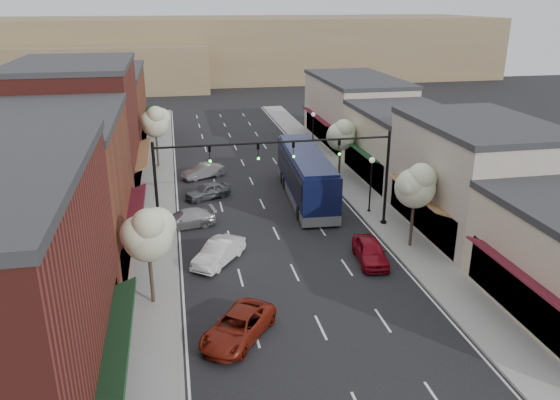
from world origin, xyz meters
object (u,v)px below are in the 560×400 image
lamp_post_near (371,176)px  parked_car_e (203,171)px  signal_mast_right (355,166)px  tree_right_near (416,184)px  coach_bus (306,175)px  parked_car_a (238,327)px  parked_car_b (219,252)px  parked_car_c (186,219)px  parked_car_d (208,191)px  red_hatchback (370,251)px  signal_mast_left (192,176)px  tree_left_far (155,121)px  tree_left_near (148,233)px  lamp_post_far (313,126)px  tree_right_far (341,134)px

lamp_post_near → parked_car_e: bearing=136.7°
signal_mast_right → tree_right_near: size_ratio=1.38×
coach_bus → parked_car_a: 20.25m
parked_car_b → parked_car_c: bearing=142.7°
signal_mast_right → parked_car_b: size_ratio=1.90×
parked_car_d → coach_bus: bearing=54.0°
red_hatchback → parked_car_e: 21.34m
tree_right_near → coach_bus: size_ratio=0.45×
tree_right_near → parked_car_b: tree_right_near is taller
signal_mast_left → coach_bus: signal_mast_left is taller
lamp_post_near → parked_car_a: bearing=-129.4°
tree_left_far → parked_car_a: tree_left_far is taller
coach_bus → parked_car_c: size_ratio=3.00×
signal_mast_right → coach_bus: (-1.91, 6.48, -2.56)m
tree_left_near → tree_left_far: (-0.00, 26.00, 0.38)m
lamp_post_near → parked_car_b: lamp_post_near is taller
parked_car_a → parked_car_d: 20.27m
parked_car_d → lamp_post_far: bearing=110.7°
lamp_post_far → parked_car_b: 26.81m
signal_mast_left → signal_mast_right: bearing=0.0°
lamp_post_near → signal_mast_left: bearing=-169.4°
coach_bus → parked_car_b: coach_bus is taller
tree_left_near → signal_mast_left: bearing=71.9°
lamp_post_near → parked_car_a: (-12.00, -14.61, -2.34)m
signal_mast_left → tree_right_far: 18.39m
tree_left_far → parked_car_e: 7.02m
parked_car_e → tree_right_near: bearing=10.0°
tree_right_far → parked_car_b: tree_right_far is taller
parked_car_d → tree_left_near: bearing=-38.0°
tree_right_near → parked_car_d: size_ratio=1.56×
coach_bus → parked_car_b: size_ratio=3.03×
parked_car_b → lamp_post_near: bearing=63.5°
signal_mast_left → parked_car_d: signal_mast_left is taller
signal_mast_right → parked_car_c: signal_mast_right is taller
red_hatchback → parked_car_b: 9.48m
red_hatchback → signal_mast_left: bearing=158.6°
parked_car_a → parked_car_b: parked_car_b is taller
signal_mast_right → signal_mast_left: bearing=180.0°
tree_right_far → parked_car_c: 17.72m
tree_left_near → tree_right_near: bearing=13.5°
tree_right_far → lamp_post_near: bearing=-93.3°
signal_mast_right → lamp_post_far: signal_mast_right is taller
tree_left_near → parked_car_d: (4.05, 16.22, -3.57)m
tree_left_near → parked_car_a: size_ratio=1.19×
parked_car_c → tree_right_far: bearing=113.2°
tree_right_far → parked_car_a: size_ratio=1.14×
signal_mast_left → lamp_post_near: 13.75m
parked_car_b → parked_car_d: size_ratio=1.13×
signal_mast_left → lamp_post_far: bearing=56.1°
coach_bus → parked_car_d: size_ratio=3.44×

